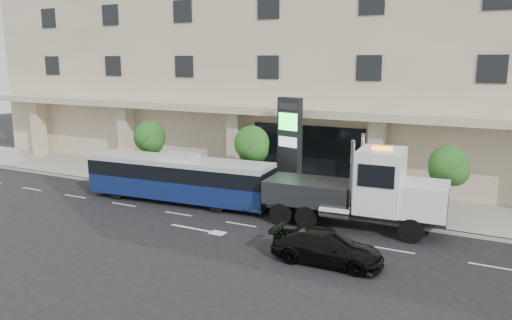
% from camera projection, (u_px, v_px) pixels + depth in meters
% --- Properties ---
extents(ground, '(120.00, 120.00, 0.00)m').
position_uv_depth(ground, '(254.00, 216.00, 27.58)').
color(ground, black).
rests_on(ground, ground).
extents(sidewalk, '(120.00, 6.00, 0.15)m').
position_uv_depth(sidewalk, '(290.00, 194.00, 31.93)').
color(sidewalk, gray).
rests_on(sidewalk, ground).
extents(curb, '(120.00, 0.30, 0.15)m').
position_uv_depth(curb, '(269.00, 206.00, 29.31)').
color(curb, gray).
rests_on(curb, ground).
extents(convention_center, '(60.00, 17.60, 20.00)m').
position_uv_depth(convention_center, '(344.00, 41.00, 39.06)').
color(convention_center, tan).
rests_on(convention_center, ground).
extents(tree_left, '(2.27, 2.20, 4.22)m').
position_uv_depth(tree_left, '(150.00, 139.00, 34.54)').
color(tree_left, '#422B19').
rests_on(tree_left, sidewalk).
extents(tree_mid, '(2.28, 2.20, 4.38)m').
position_uv_depth(tree_mid, '(252.00, 146.00, 30.95)').
color(tree_mid, '#422B19').
rests_on(tree_mid, sidewalk).
extents(tree_right, '(2.10, 2.00, 4.04)m').
position_uv_depth(tree_right, '(448.00, 167.00, 25.86)').
color(tree_right, '#422B19').
rests_on(tree_right, sidewalk).
extents(city_bus, '(11.89, 3.25, 2.98)m').
position_uv_depth(city_bus, '(179.00, 178.00, 30.13)').
color(city_bus, black).
rests_on(city_bus, ground).
extents(tow_truck, '(10.43, 3.09, 4.74)m').
position_uv_depth(tow_truck, '(361.00, 191.00, 25.32)').
color(tow_truck, '#2D3033').
rests_on(tow_truck, ground).
extents(black_sedan, '(4.83, 2.03, 1.39)m').
position_uv_depth(black_sedan, '(327.00, 247.00, 21.18)').
color(black_sedan, black).
rests_on(black_sedan, ground).
extents(signage_pylon, '(1.61, 0.90, 6.15)m').
position_uv_depth(signage_pylon, '(289.00, 147.00, 30.42)').
color(signage_pylon, black).
rests_on(signage_pylon, sidewalk).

